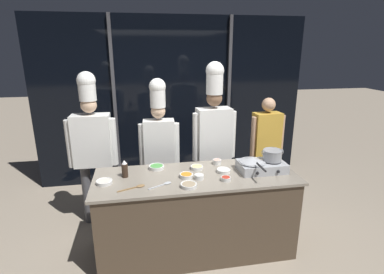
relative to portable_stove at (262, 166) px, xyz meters
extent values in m
plane|color=gray|center=(-0.73, 0.01, -0.97)|extent=(24.00, 24.00, 0.00)
cube|color=black|center=(-0.73, 2.00, 0.38)|extent=(4.39, 0.04, 2.70)
cube|color=#47474C|center=(-1.66, 1.96, 0.38)|extent=(0.05, 0.05, 2.70)
cube|color=#47474C|center=(0.20, 1.96, 0.38)|extent=(0.05, 0.05, 2.70)
cube|color=#4C3D2D|center=(-0.73, 0.01, -0.53)|extent=(2.08, 0.75, 0.88)
cube|color=gray|center=(-0.73, 0.01, -0.07)|extent=(2.14, 0.78, 0.03)
cube|color=#B2B5BA|center=(0.00, 0.00, 0.00)|extent=(0.50, 0.31, 0.10)
cylinder|color=black|center=(-0.12, 0.00, 0.05)|extent=(0.20, 0.20, 0.01)
cylinder|color=black|center=(-0.12, -0.17, 0.00)|extent=(0.03, 0.01, 0.03)
cylinder|color=black|center=(0.12, 0.00, 0.05)|extent=(0.20, 0.20, 0.01)
cylinder|color=black|center=(0.12, -0.17, 0.00)|extent=(0.03, 0.01, 0.03)
cylinder|color=#ADAFB5|center=(-0.12, 0.00, 0.06)|extent=(0.27, 0.27, 0.01)
cone|color=#ADAFB5|center=(-0.12, 0.00, 0.09)|extent=(0.29, 0.29, 0.05)
cylinder|color=black|center=(-0.12, -0.25, 0.10)|extent=(0.02, 0.22, 0.02)
cylinder|color=#93969B|center=(0.12, 0.00, 0.12)|extent=(0.20, 0.20, 0.12)
torus|color=#93969B|center=(0.12, 0.00, 0.18)|extent=(0.21, 0.21, 0.01)
torus|color=#93969B|center=(0.00, 0.00, 0.16)|extent=(0.01, 0.05, 0.05)
torus|color=#93969B|center=(0.23, 0.00, 0.16)|extent=(0.01, 0.05, 0.05)
cylinder|color=#332319|center=(-1.47, 0.10, 0.02)|extent=(0.06, 0.06, 0.15)
cone|color=white|center=(-1.47, 0.10, 0.11)|extent=(0.05, 0.05, 0.04)
cylinder|color=white|center=(-1.67, -0.03, -0.04)|extent=(0.16, 0.16, 0.03)
torus|color=white|center=(-1.67, -0.03, -0.02)|extent=(0.16, 0.16, 0.01)
cylinder|color=silver|center=(-1.67, -0.03, -0.03)|extent=(0.13, 0.13, 0.02)
cylinder|color=white|center=(-0.84, -0.03, -0.04)|extent=(0.14, 0.14, 0.04)
torus|color=white|center=(-0.84, -0.03, -0.02)|extent=(0.14, 0.14, 0.01)
cylinder|color=orange|center=(-0.84, -0.03, -0.03)|extent=(0.12, 0.12, 0.02)
cylinder|color=white|center=(-1.13, 0.26, -0.04)|extent=(0.17, 0.17, 0.03)
torus|color=white|center=(-1.13, 0.26, -0.02)|extent=(0.17, 0.17, 0.01)
cylinder|color=#4C9E47|center=(-1.13, 0.26, -0.03)|extent=(0.14, 0.14, 0.02)
cylinder|color=white|center=(-0.46, -0.18, -0.04)|extent=(0.10, 0.10, 0.04)
torus|color=white|center=(-0.46, -0.18, -0.02)|extent=(0.10, 0.10, 0.01)
cylinder|color=#B22D1E|center=(-0.46, -0.18, -0.02)|extent=(0.08, 0.08, 0.02)
cylinder|color=white|center=(-0.42, 0.04, -0.04)|extent=(0.15, 0.15, 0.03)
torus|color=white|center=(-0.42, 0.04, -0.02)|extent=(0.15, 0.15, 0.01)
cylinder|color=white|center=(-0.42, 0.04, -0.03)|extent=(0.12, 0.12, 0.02)
cylinder|color=white|center=(-0.85, -0.25, -0.04)|extent=(0.16, 0.16, 0.03)
torus|color=white|center=(-0.85, -0.25, -0.02)|extent=(0.16, 0.16, 0.01)
cylinder|color=#9E896B|center=(-0.85, -0.25, -0.03)|extent=(0.13, 0.13, 0.02)
cylinder|color=white|center=(-0.69, 0.17, -0.04)|extent=(0.14, 0.14, 0.03)
torus|color=white|center=(-0.69, 0.17, -0.02)|extent=(0.14, 0.14, 0.01)
cylinder|color=#E0C689|center=(-0.69, 0.17, -0.03)|extent=(0.11, 0.11, 0.02)
cylinder|color=white|center=(-0.43, 0.27, -0.03)|extent=(0.10, 0.10, 0.05)
torus|color=white|center=(-0.43, 0.27, 0.00)|extent=(0.10, 0.10, 0.01)
cylinder|color=#EAA893|center=(-0.43, 0.27, -0.01)|extent=(0.08, 0.08, 0.03)
cylinder|color=white|center=(-0.72, -0.09, -0.03)|extent=(0.10, 0.10, 0.05)
torus|color=white|center=(-0.72, -0.09, -0.01)|extent=(0.10, 0.10, 0.01)
cylinder|color=silver|center=(-0.72, -0.09, -0.02)|extent=(0.08, 0.08, 0.03)
cube|color=#B2B5BA|center=(-1.16, -0.20, -0.05)|extent=(0.16, 0.09, 0.01)
ellipsoid|color=#B2B5BA|center=(-1.05, -0.14, -0.05)|extent=(0.10, 0.08, 0.02)
cube|color=olive|center=(-1.44, -0.21, -0.05)|extent=(0.18, 0.08, 0.01)
ellipsoid|color=olive|center=(-1.31, -0.16, -0.05)|extent=(0.10, 0.08, 0.02)
cylinder|color=#4C4C51|center=(-1.75, 0.81, -0.57)|extent=(0.12, 0.12, 0.80)
cylinder|color=#4C4C51|center=(-2.00, 0.81, -0.57)|extent=(0.12, 0.12, 0.80)
cube|color=white|center=(-1.88, 0.81, 0.15)|extent=(0.46, 0.25, 0.64)
cylinder|color=white|center=(-1.62, 0.77, 0.13)|extent=(0.09, 0.09, 0.59)
cylinder|color=white|center=(-2.13, 0.78, 0.13)|extent=(0.09, 0.09, 0.59)
sphere|color=beige|center=(-1.88, 0.81, 0.59)|extent=(0.19, 0.19, 0.19)
cylinder|color=white|center=(-1.88, 0.81, 0.76)|extent=(0.20, 0.20, 0.23)
sphere|color=white|center=(-1.88, 0.81, 0.88)|extent=(0.22, 0.22, 0.22)
cylinder|color=#4C4C51|center=(-0.95, 0.76, -0.60)|extent=(0.10, 0.10, 0.75)
cylinder|color=#4C4C51|center=(-1.16, 0.77, -0.60)|extent=(0.10, 0.10, 0.75)
cube|color=white|center=(-1.06, 0.77, 0.08)|extent=(0.40, 0.22, 0.60)
cylinder|color=white|center=(-0.85, 0.72, 0.07)|extent=(0.08, 0.08, 0.56)
cylinder|color=white|center=(-1.28, 0.75, 0.07)|extent=(0.08, 0.08, 0.56)
sphere|color=beige|center=(-1.06, 0.77, 0.49)|extent=(0.18, 0.18, 0.18)
cylinder|color=white|center=(-1.06, 0.77, 0.67)|extent=(0.19, 0.19, 0.25)
sphere|color=white|center=(-1.06, 0.77, 0.79)|extent=(0.20, 0.20, 0.20)
cylinder|color=#232326|center=(-0.25, 0.72, -0.56)|extent=(0.11, 0.11, 0.82)
cylinder|color=#232326|center=(-0.48, 0.70, -0.56)|extent=(0.11, 0.11, 0.82)
cube|color=white|center=(-0.37, 0.71, 0.18)|extent=(0.45, 0.26, 0.66)
cylinder|color=white|center=(-0.12, 0.70, 0.17)|extent=(0.09, 0.09, 0.61)
cylinder|color=white|center=(-0.60, 0.66, 0.17)|extent=(0.09, 0.09, 0.61)
sphere|color=brown|center=(-0.37, 0.71, 0.64)|extent=(0.20, 0.20, 0.20)
cylinder|color=white|center=(-0.37, 0.71, 0.83)|extent=(0.21, 0.21, 0.28)
sphere|color=white|center=(-0.37, 0.71, 0.98)|extent=(0.22, 0.22, 0.22)
cylinder|color=#232326|center=(0.51, 0.83, -0.59)|extent=(0.10, 0.10, 0.76)
cylinder|color=#232326|center=(0.30, 0.81, -0.59)|extent=(0.10, 0.10, 0.76)
cube|color=gold|center=(0.41, 0.82, 0.10)|extent=(0.39, 0.22, 0.61)
cylinder|color=tan|center=(0.62, 0.81, 0.08)|extent=(0.07, 0.07, 0.56)
cylinder|color=tan|center=(0.20, 0.77, 0.08)|extent=(0.07, 0.07, 0.56)
sphere|color=tan|center=(0.41, 0.82, 0.52)|extent=(0.18, 0.18, 0.18)
camera|label=1|loc=(-1.29, -2.86, 1.25)|focal=28.00mm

